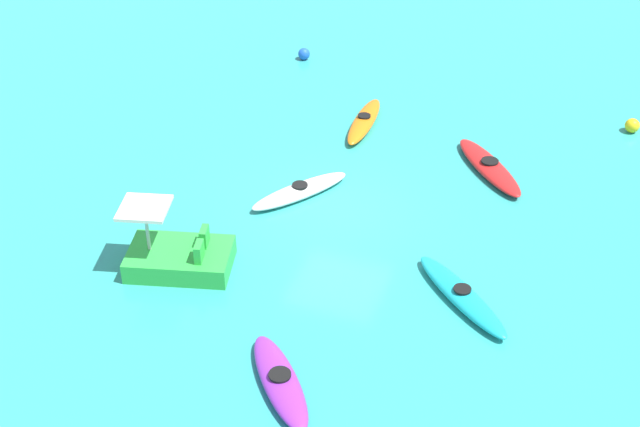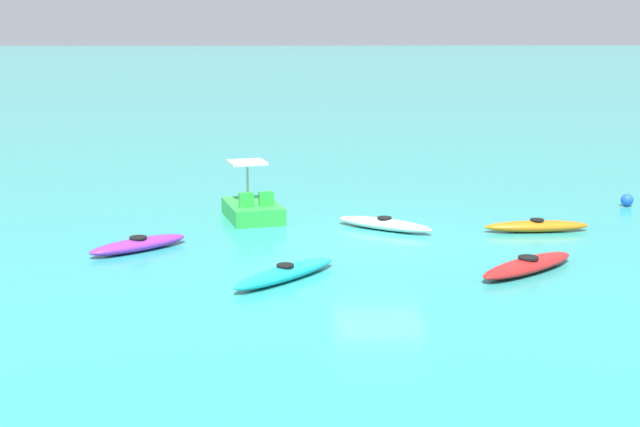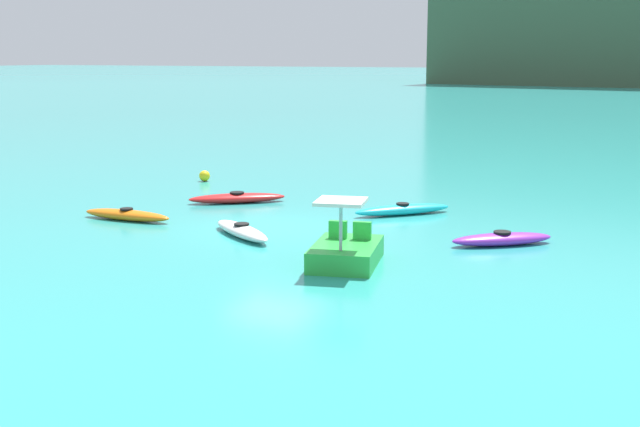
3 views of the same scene
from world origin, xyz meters
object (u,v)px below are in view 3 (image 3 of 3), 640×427
at_px(kayak_red, 237,198).
at_px(pedal_boat_green, 346,251).
at_px(kayak_orange, 127,215).
at_px(kayak_cyan, 403,210).
at_px(kayak_purple, 502,239).
at_px(buoy_yellow, 205,176).
at_px(kayak_white, 242,231).

distance_m(kayak_red, pedal_boat_green, 9.09).
distance_m(kayak_orange, kayak_cyan, 8.47).
bearing_deg(kayak_purple, kayak_cyan, 143.81).
relative_size(kayak_cyan, buoy_yellow, 6.48).
bearing_deg(kayak_orange, kayak_white, -5.57).
height_order(kayak_purple, kayak_cyan, same).
bearing_deg(kayak_cyan, buoy_yellow, 161.91).
xyz_separation_m(kayak_white, kayak_red, (-2.94, 4.48, 0.00)).
height_order(kayak_orange, buoy_yellow, buoy_yellow).
height_order(kayak_purple, buoy_yellow, buoy_yellow).
distance_m(kayak_purple, kayak_orange, 11.14).
height_order(kayak_red, buoy_yellow, buoy_yellow).
distance_m(kayak_red, buoy_yellow, 5.18).
bearing_deg(kayak_orange, kayak_cyan, 32.28).
xyz_separation_m(kayak_cyan, buoy_yellow, (-9.52, 3.11, 0.05)).
xyz_separation_m(kayak_white, kayak_cyan, (2.84, 4.95, -0.00)).
height_order(kayak_orange, pedal_boat_green, pedal_boat_green).
bearing_deg(kayak_cyan, pedal_boat_green, -81.08).
relative_size(kayak_white, kayak_red, 0.94).
bearing_deg(kayak_red, kayak_orange, -108.89).
xyz_separation_m(kayak_red, buoy_yellow, (-3.74, 3.58, 0.05)).
xyz_separation_m(kayak_cyan, kayak_red, (-5.78, -0.47, 0.00)).
bearing_deg(buoy_yellow, pedal_boat_green, -42.36).
distance_m(kayak_purple, kayak_cyan, 4.77).
distance_m(pedal_boat_green, buoy_yellow, 14.26).
relative_size(kayak_orange, kayak_white, 1.07).
relative_size(kayak_orange, kayak_red, 1.01).
bearing_deg(kayak_red, kayak_purple, -13.69).
distance_m(kayak_purple, pedal_boat_green, 4.65).
xyz_separation_m(kayak_white, buoy_yellow, (-6.68, 8.05, 0.05)).
distance_m(kayak_orange, kayak_red, 4.29).
height_order(kayak_purple, kayak_orange, same).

